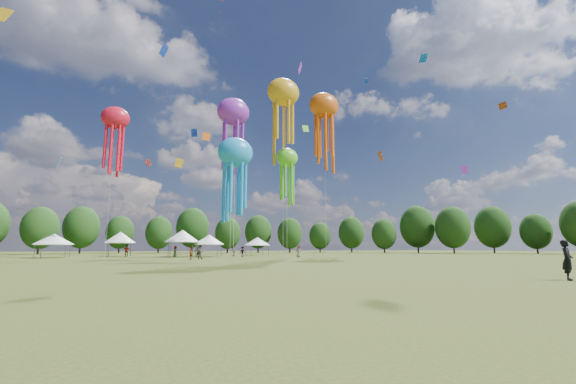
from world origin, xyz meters
name	(u,v)px	position (x,y,z in m)	size (l,w,h in m)	color
ground	(396,286)	(0.00, 0.00, 0.00)	(300.00, 300.00, 0.00)	#384416
observer_main	(567,260)	(9.18, -0.93, 0.94)	(0.68, 0.45, 1.88)	black
spectator_near	(200,252)	(-2.10, 36.77, 0.92)	(0.90, 0.70, 1.85)	gray
spectators_far	(211,252)	(1.14, 46.96, 0.88)	(26.00, 18.53, 1.93)	gray
festival_tents	(167,238)	(-5.17, 53.50, 3.04)	(38.51, 11.95, 4.45)	#47474C
show_kites	(281,125)	(11.13, 41.65, 21.72)	(42.76, 31.70, 32.66)	purple
small_kites	(215,73)	(0.14, 42.52, 29.14)	(74.17, 60.79, 45.60)	purple
treeline	(172,222)	(-3.87, 62.51, 6.54)	(201.57, 95.24, 13.43)	#38281C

